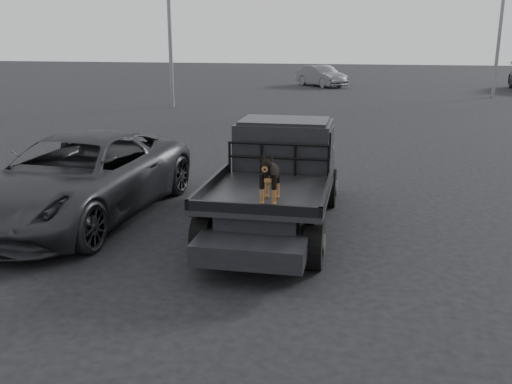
% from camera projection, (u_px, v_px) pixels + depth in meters
% --- Properties ---
extents(ground, '(120.00, 120.00, 0.00)m').
position_uv_depth(ground, '(273.00, 257.00, 8.79)').
color(ground, black).
rests_on(ground, ground).
extents(flatbed_ute, '(2.00, 5.40, 0.92)m').
position_uv_depth(flatbed_ute, '(276.00, 203.00, 10.01)').
color(flatbed_ute, black).
rests_on(flatbed_ute, ground).
extents(ute_cab, '(1.72, 1.30, 0.88)m').
position_uv_depth(ute_cab, '(285.00, 143.00, 10.67)').
color(ute_cab, black).
rests_on(ute_cab, flatbed_ute).
extents(headache_rack, '(1.80, 0.08, 0.55)m').
position_uv_depth(headache_rack, '(278.00, 160.00, 10.00)').
color(headache_rack, black).
rests_on(headache_rack, flatbed_ute).
extents(dog, '(0.32, 0.60, 0.74)m').
position_uv_depth(dog, '(270.00, 177.00, 8.41)').
color(dog, black).
rests_on(dog, flatbed_ute).
extents(parked_suv, '(2.95, 5.70, 1.54)m').
position_uv_depth(parked_suv, '(78.00, 178.00, 10.51)').
color(parked_suv, '#292A2E').
rests_on(parked_suv, ground).
extents(distant_car_a, '(3.69, 4.08, 1.35)m').
position_uv_depth(distant_car_a, '(321.00, 76.00, 37.48)').
color(distant_car_a, '#515256').
rests_on(distant_car_a, ground).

